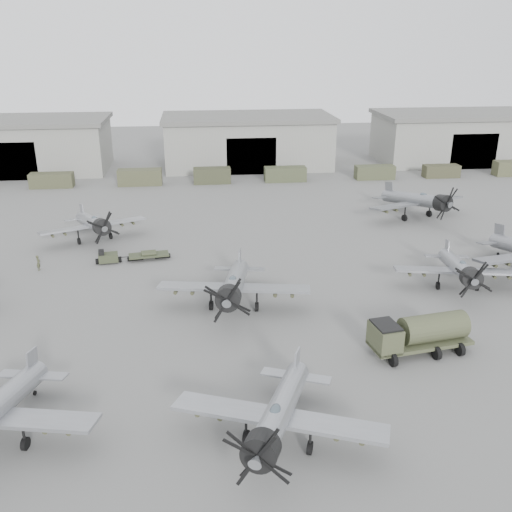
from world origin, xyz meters
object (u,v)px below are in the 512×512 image
(ground_crew, at_px, (38,263))
(aircraft_far_1, at_px, (419,200))
(aircraft_near_1, at_px, (278,416))
(aircraft_mid_2, at_px, (460,269))
(aircraft_mid_1, at_px, (233,285))
(tug_trailer, at_px, (124,257))
(aircraft_far_0, at_px, (94,223))
(fuel_tanker, at_px, (420,332))

(ground_crew, bearing_deg, aircraft_far_1, -72.23)
(aircraft_near_1, height_order, aircraft_mid_2, aircraft_near_1)
(aircraft_far_1, bearing_deg, ground_crew, 175.33)
(aircraft_mid_1, height_order, tug_trailer, aircraft_mid_1)
(aircraft_mid_1, distance_m, aircraft_far_0, 23.43)
(aircraft_mid_1, relative_size, aircraft_far_0, 1.12)
(aircraft_far_0, relative_size, tug_trailer, 1.61)
(aircraft_far_0, height_order, tug_trailer, aircraft_far_0)
(fuel_tanker, bearing_deg, aircraft_near_1, -151.15)
(aircraft_far_1, xyz_separation_m, fuel_tanker, (-11.85, -30.93, -0.74))
(aircraft_near_1, height_order, fuel_tanker, aircraft_near_1)
(tug_trailer, height_order, ground_crew, ground_crew)
(aircraft_mid_2, xyz_separation_m, aircraft_far_1, (4.26, 20.90, 0.31))
(aircraft_mid_1, distance_m, fuel_tanker, 15.24)
(aircraft_far_0, bearing_deg, aircraft_mid_1, -76.25)
(aircraft_far_0, bearing_deg, fuel_tanker, -68.16)
(ground_crew, bearing_deg, aircraft_far_0, -26.25)
(aircraft_mid_2, relative_size, ground_crew, 7.47)
(aircraft_far_1, distance_m, fuel_tanker, 33.13)
(tug_trailer, relative_size, ground_crew, 4.62)
(aircraft_far_1, bearing_deg, aircraft_mid_2, -121.72)
(aircraft_near_1, relative_size, fuel_tanker, 1.55)
(aircraft_near_1, relative_size, aircraft_mid_1, 0.93)
(tug_trailer, distance_m, ground_crew, 8.20)
(aircraft_near_1, relative_size, tug_trailer, 1.68)
(aircraft_near_1, bearing_deg, fuel_tanker, 59.44)
(tug_trailer, bearing_deg, aircraft_far_0, 112.70)
(aircraft_mid_2, distance_m, fuel_tanker, 12.58)
(aircraft_near_1, xyz_separation_m, aircraft_mid_2, (19.29, 19.24, -0.13))
(aircraft_far_0, distance_m, tug_trailer, 7.62)
(aircraft_mid_2, relative_size, tug_trailer, 1.62)
(aircraft_near_1, bearing_deg, aircraft_mid_2, 66.14)
(fuel_tanker, xyz_separation_m, ground_crew, (-31.31, 18.93, -0.88))
(aircraft_mid_1, bearing_deg, aircraft_far_1, 52.52)
(aircraft_mid_1, relative_size, ground_crew, 8.33)
(aircraft_far_1, relative_size, fuel_tanker, 1.68)
(aircraft_far_1, bearing_deg, fuel_tanker, -131.17)
(tug_trailer, bearing_deg, fuel_tanker, -49.41)
(aircraft_far_1, bearing_deg, aircraft_mid_1, -157.50)
(aircraft_mid_2, bearing_deg, ground_crew, 177.92)
(aircraft_near_1, xyz_separation_m, tug_trailer, (-11.55, 29.56, -1.68))
(tug_trailer, bearing_deg, aircraft_near_1, -76.88)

